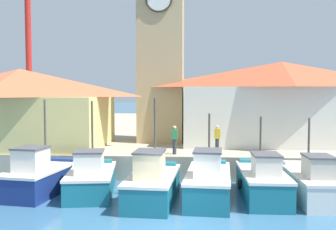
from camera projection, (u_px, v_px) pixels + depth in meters
name	position (u px, v px, depth m)	size (l,w,h in m)	color
ground_plane	(173.00, 223.00, 14.68)	(300.00, 300.00, 0.00)	#386689
quay_wharf	(188.00, 131.00, 41.24)	(120.00, 40.00, 1.35)	#A89E89
fishing_boat_far_left	(39.00, 177.00, 18.84)	(2.75, 4.74, 4.51)	navy
fishing_boat_left_outer	(91.00, 179.00, 18.72)	(2.74, 4.83, 4.44)	#196B7F
fishing_boat_left_inner	(153.00, 184.00, 17.47)	(2.25, 5.04, 4.59)	#196B7F
fishing_boat_mid_left	(208.00, 182.00, 17.74)	(2.29, 5.29, 3.88)	#196B7F
fishing_boat_center	(262.00, 182.00, 17.97)	(2.03, 5.01, 3.73)	#196B7F
fishing_boat_mid_right	(312.00, 183.00, 17.80)	(2.01, 4.93, 3.67)	silver
clock_tower	(161.00, 37.00, 27.67)	(3.61, 3.61, 15.59)	tan
warehouse_left	(20.00, 107.00, 25.37)	(11.30, 7.17, 4.99)	#E5D17A
warehouse_right	(281.00, 102.00, 26.12)	(13.21, 5.66, 5.50)	silver
port_crane_near	(29.00, 63.00, 37.39)	(5.06, 7.99, 16.01)	maroon
dock_worker_near_tower	(174.00, 139.00, 22.14)	(0.34, 0.22, 1.62)	#33333D
dock_worker_along_quay	(217.00, 139.00, 22.45)	(0.34, 0.22, 1.62)	#33333D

